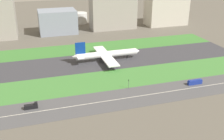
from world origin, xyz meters
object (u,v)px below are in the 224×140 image
at_px(office_tower, 113,13).
at_px(fuel_tank_west, 80,18).
at_px(hangar_building, 58,22).
at_px(traffic_light, 129,83).
at_px(airliner, 106,54).
at_px(bus_0, 195,82).
at_px(truck_0, 31,106).
at_px(cargo_warehouse, 166,8).

xyz_separation_m(office_tower, fuel_tank_west, (-36.63, 45.00, -13.50)).
bearing_deg(fuel_tank_west, hangar_building, -128.94).
height_order(traffic_light, hangar_building, hangar_building).
bearing_deg(airliner, fuel_tank_west, 87.77).
bearing_deg(office_tower, bus_0, -87.51).
relative_size(office_tower, fuel_tank_west, 2.74).
bearing_deg(hangar_building, traffic_light, -80.10).
distance_m(truck_0, cargo_warehouse, 263.77).
distance_m(traffic_light, fuel_tank_west, 219.11).
bearing_deg(traffic_light, bus_0, -8.99).
height_order(hangar_building, office_tower, office_tower).
height_order(airliner, truck_0, airliner).
bearing_deg(office_tower, truck_0, -121.44).
xyz_separation_m(bus_0, fuel_tank_west, (-44.54, 227.00, 5.74)).
height_order(office_tower, cargo_warehouse, cargo_warehouse).
bearing_deg(office_tower, fuel_tank_west, 129.15).
xyz_separation_m(traffic_light, office_tower, (42.62, 174.01, 16.77)).
xyz_separation_m(truck_0, cargo_warehouse, (189.59, 182.00, 22.46)).
distance_m(hangar_building, fuel_tank_west, 58.25).
bearing_deg(truck_0, office_tower, 58.56).
xyz_separation_m(airliner, cargo_warehouse, (121.16, 114.00, 17.90)).
distance_m(hangar_building, cargo_warehouse, 151.64).
bearing_deg(cargo_warehouse, traffic_light, -124.80).
bearing_deg(office_tower, traffic_light, -103.76).
bearing_deg(hangar_building, bus_0, -66.04).
distance_m(bus_0, fuel_tank_west, 231.40).
relative_size(truck_0, fuel_tank_west, 0.39).
height_order(truck_0, cargo_warehouse, cargo_warehouse).
bearing_deg(airliner, traffic_light, -89.80).
bearing_deg(airliner, truck_0, -135.18).
xyz_separation_m(airliner, bus_0, (50.73, -68.00, -4.41)).
xyz_separation_m(bus_0, traffic_light, (-50.52, 7.99, 2.47)).
xyz_separation_m(hangar_building, cargo_warehouse, (151.32, 0.00, 9.76)).
distance_m(airliner, bus_0, 84.95).
height_order(truck_0, bus_0, truck_0).
bearing_deg(traffic_light, cargo_warehouse, 55.20).
bearing_deg(cargo_warehouse, bus_0, -111.16).
relative_size(airliner, cargo_warehouse, 1.14).
distance_m(truck_0, fuel_tank_west, 239.02).
bearing_deg(bus_0, traffic_light, 171.01).
xyz_separation_m(hangar_building, fuel_tank_west, (36.36, 45.00, -6.81)).
distance_m(office_tower, fuel_tank_west, 59.58).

